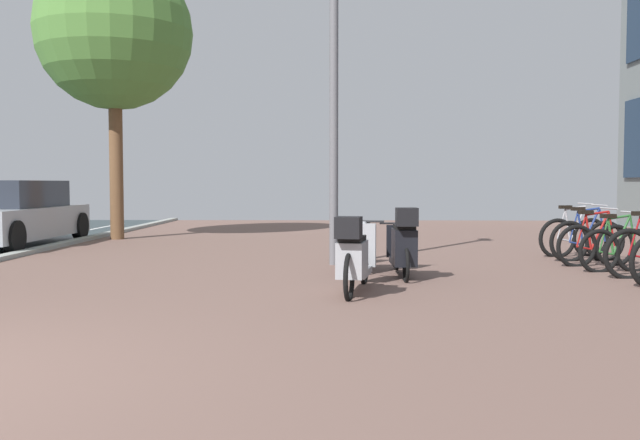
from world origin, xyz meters
name	(u,v)px	position (x,y,z in m)	size (l,w,h in m)	color
ground	(35,398)	(1.43, 0.00, -0.02)	(21.00, 40.00, 0.13)	#283639
bicycle_rack_06	(618,250)	(7.46, 6.09, 0.33)	(1.25, 0.48, 0.93)	black
bicycle_rack_07	(596,245)	(7.40, 6.80, 0.34)	(1.33, 0.48, 0.95)	black
bicycle_rack_08	(587,240)	(7.52, 7.51, 0.34)	(1.35, 0.48, 0.98)	black
bicycle_rack_09	(574,237)	(7.54, 8.22, 0.35)	(1.35, 0.47, 0.99)	black
scooter_near	(355,257)	(3.52, 3.97, 0.44)	(0.64, 1.87, 0.97)	black
scooter_mid	(359,244)	(3.65, 6.15, 0.40)	(0.52, 1.79, 0.78)	black
scooter_far	(403,245)	(4.23, 5.35, 0.45)	(0.52, 1.82, 1.01)	black
parked_car_far	(10,215)	(-3.52, 10.09, 0.65)	(1.94, 4.34, 1.36)	#A2A7AB
lamp_post	(334,69)	(3.26, 6.86, 3.12)	(0.20, 0.52, 5.60)	slate
street_tree	(114,32)	(-1.81, 11.79, 4.76)	(3.58, 3.58, 6.57)	brown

